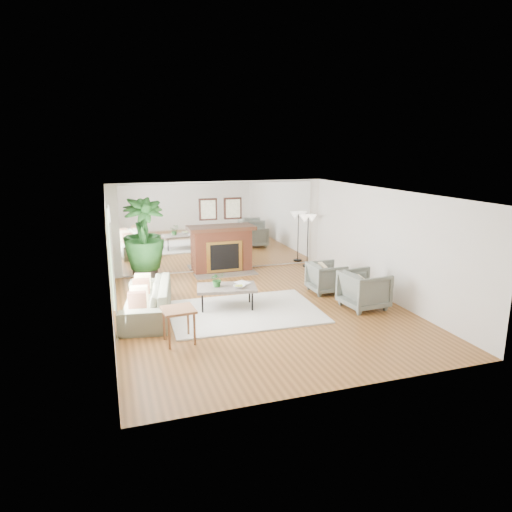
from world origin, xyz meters
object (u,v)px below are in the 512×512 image
object	(u,v)px
coffee_table	(227,288)
side_table	(179,314)
fireplace	(223,249)
armchair_back	(326,277)
sofa	(147,300)
floor_lamp	(308,223)
armchair_front	(364,290)
potted_ficus	(144,237)

from	to	relation	value
coffee_table	side_table	size ratio (longest dim) A/B	2.16
fireplace	armchair_back	bearing A→B (deg)	-53.32
fireplace	coffee_table	size ratio (longest dim) A/B	1.50
side_table	sofa	bearing A→B (deg)	105.23
floor_lamp	side_table	bearing A→B (deg)	-136.12
coffee_table	floor_lamp	size ratio (longest dim) A/B	0.90
sofa	armchair_front	size ratio (longest dim) A/B	2.61
potted_ficus	sofa	bearing A→B (deg)	-94.46
armchair_back	potted_ficus	xyz separation A→B (m)	(-4.02, 2.40, 0.78)
side_table	potted_ficus	bearing A→B (deg)	92.84
coffee_table	armchair_back	distance (m)	2.60
sofa	armchair_back	size ratio (longest dim) A/B	2.94
sofa	side_table	distance (m)	1.61
coffee_table	potted_ficus	world-z (taller)	potted_ficus
fireplace	sofa	xyz separation A→B (m)	(-2.33, -2.85, -0.32)
fireplace	floor_lamp	bearing A→B (deg)	-3.65
sofa	armchair_front	xyz separation A→B (m)	(4.50, -0.97, 0.07)
floor_lamp	armchair_front	bearing A→B (deg)	-95.07
armchair_front	floor_lamp	distance (m)	3.78
armchair_back	floor_lamp	distance (m)	2.64
potted_ficus	floor_lamp	size ratio (longest dim) A/B	1.41
coffee_table	potted_ficus	size ratio (longest dim) A/B	0.64
floor_lamp	armchair_back	bearing A→B (deg)	-103.83
fireplace	armchair_front	size ratio (longest dim) A/B	2.30
sofa	potted_ficus	bearing A→B (deg)	-175.20
fireplace	coffee_table	bearing A→B (deg)	-102.60
coffee_table	armchair_back	xyz separation A→B (m)	(2.57, 0.40, -0.10)
sofa	armchair_front	world-z (taller)	armchair_front
fireplace	potted_ficus	xyz separation A→B (m)	(-2.12, -0.16, 0.48)
armchair_back	floor_lamp	size ratio (longest dim) A/B	0.52
fireplace	sofa	distance (m)	3.69
fireplace	armchair_front	distance (m)	4.40
potted_ficus	side_table	bearing A→B (deg)	-87.16
fireplace	potted_ficus	world-z (taller)	potted_ficus
armchair_back	sofa	bearing A→B (deg)	94.26
coffee_table	potted_ficus	xyz separation A→B (m)	(-1.45, 2.80, 0.68)
armchair_front	floor_lamp	xyz separation A→B (m)	(0.32, 3.66, 0.89)
side_table	coffee_table	bearing A→B (deg)	49.02
armchair_front	fireplace	bearing A→B (deg)	24.47
sofa	armchair_back	world-z (taller)	armchair_back
side_table	floor_lamp	size ratio (longest dim) A/B	0.42
sofa	floor_lamp	distance (m)	5.60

